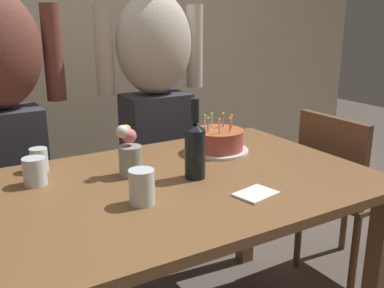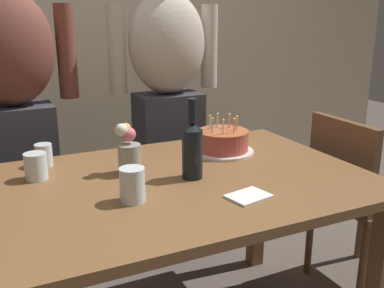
{
  "view_description": "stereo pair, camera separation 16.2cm",
  "coord_description": "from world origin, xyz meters",
  "px_view_note": "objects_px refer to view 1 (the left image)",
  "views": [
    {
      "loc": [
        -0.72,
        -1.34,
        1.33
      ],
      "look_at": [
        0.14,
        0.09,
        0.84
      ],
      "focal_mm": 41.82,
      "sensor_mm": 36.0,
      "label": 1
    },
    {
      "loc": [
        -0.58,
        -1.42,
        1.33
      ],
      "look_at": [
        0.14,
        0.09,
        0.84
      ],
      "focal_mm": 41.82,
      "sensor_mm": 36.0,
      "label": 2
    }
  ],
  "objects_px": {
    "wine_bottle": "(195,148)",
    "dining_chair": "(342,185)",
    "napkin_stack": "(256,194)",
    "person_woman_cardigan": "(156,103)",
    "water_glass_near": "(35,171)",
    "water_glass_far": "(142,187)",
    "water_glass_side": "(39,160)",
    "flower_vase": "(129,153)",
    "person_man_bearded": "(1,120)",
    "birthday_cake": "(218,141)"
  },
  "relations": [
    {
      "from": "water_glass_near",
      "to": "water_glass_side",
      "type": "bearing_deg",
      "value": 71.53
    },
    {
      "from": "birthday_cake",
      "to": "person_man_bearded",
      "type": "relative_size",
      "value": 0.16
    },
    {
      "from": "person_woman_cardigan",
      "to": "birthday_cake",
      "type": "bearing_deg",
      "value": 93.56
    },
    {
      "from": "person_woman_cardigan",
      "to": "flower_vase",
      "type": "bearing_deg",
      "value": 55.61
    },
    {
      "from": "water_glass_near",
      "to": "flower_vase",
      "type": "height_order",
      "value": "flower_vase"
    },
    {
      "from": "wine_bottle",
      "to": "person_woman_cardigan",
      "type": "distance_m",
      "value": 0.79
    },
    {
      "from": "person_man_bearded",
      "to": "person_woman_cardigan",
      "type": "distance_m",
      "value": 0.77
    },
    {
      "from": "birthday_cake",
      "to": "water_glass_near",
      "type": "height_order",
      "value": "birthday_cake"
    },
    {
      "from": "birthday_cake",
      "to": "napkin_stack",
      "type": "bearing_deg",
      "value": -109.54
    },
    {
      "from": "water_glass_side",
      "to": "person_man_bearded",
      "type": "relative_size",
      "value": 0.05
    },
    {
      "from": "water_glass_side",
      "to": "wine_bottle",
      "type": "bearing_deg",
      "value": -38.26
    },
    {
      "from": "water_glass_side",
      "to": "flower_vase",
      "type": "bearing_deg",
      "value": -38.72
    },
    {
      "from": "person_man_bearded",
      "to": "flower_vase",
      "type": "bearing_deg",
      "value": 119.6
    },
    {
      "from": "napkin_stack",
      "to": "flower_vase",
      "type": "bearing_deg",
      "value": 125.4
    },
    {
      "from": "water_glass_far",
      "to": "person_man_bearded",
      "type": "xyz_separation_m",
      "value": [
        -0.27,
        0.88,
        0.08
      ]
    },
    {
      "from": "water_glass_far",
      "to": "person_woman_cardigan",
      "type": "xyz_separation_m",
      "value": [
        0.49,
        0.88,
        0.08
      ]
    },
    {
      "from": "water_glass_far",
      "to": "water_glass_side",
      "type": "height_order",
      "value": "water_glass_far"
    },
    {
      "from": "water_glass_near",
      "to": "wine_bottle",
      "type": "distance_m",
      "value": 0.58
    },
    {
      "from": "birthday_cake",
      "to": "person_man_bearded",
      "type": "distance_m",
      "value": 0.97
    },
    {
      "from": "napkin_stack",
      "to": "person_woman_cardigan",
      "type": "xyz_separation_m",
      "value": [
        0.13,
        1.01,
        0.13
      ]
    },
    {
      "from": "water_glass_far",
      "to": "dining_chair",
      "type": "height_order",
      "value": "dining_chair"
    },
    {
      "from": "birthday_cake",
      "to": "wine_bottle",
      "type": "xyz_separation_m",
      "value": [
        -0.26,
        -0.22,
        0.07
      ]
    },
    {
      "from": "birthday_cake",
      "to": "water_glass_far",
      "type": "xyz_separation_m",
      "value": [
        -0.53,
        -0.34,
        0.01
      ]
    },
    {
      "from": "napkin_stack",
      "to": "dining_chair",
      "type": "bearing_deg",
      "value": 20.08
    },
    {
      "from": "wine_bottle",
      "to": "dining_chair",
      "type": "relative_size",
      "value": 0.34
    },
    {
      "from": "water_glass_near",
      "to": "water_glass_far",
      "type": "relative_size",
      "value": 0.87
    },
    {
      "from": "water_glass_side",
      "to": "dining_chair",
      "type": "xyz_separation_m",
      "value": [
        1.35,
        -0.34,
        -0.27
      ]
    },
    {
      "from": "flower_vase",
      "to": "person_man_bearded",
      "type": "xyz_separation_m",
      "value": [
        -0.35,
        0.61,
        0.05
      ]
    },
    {
      "from": "water_glass_near",
      "to": "person_woman_cardigan",
      "type": "xyz_separation_m",
      "value": [
        0.75,
        0.53,
        0.08
      ]
    },
    {
      "from": "water_glass_side",
      "to": "napkin_stack",
      "type": "distance_m",
      "value": 0.85
    },
    {
      "from": "water_glass_near",
      "to": "water_glass_far",
      "type": "bearing_deg",
      "value": -53.68
    },
    {
      "from": "water_glass_far",
      "to": "water_glass_side",
      "type": "distance_m",
      "value": 0.53
    },
    {
      "from": "water_glass_far",
      "to": "water_glass_near",
      "type": "bearing_deg",
      "value": 126.32
    },
    {
      "from": "wine_bottle",
      "to": "napkin_stack",
      "type": "distance_m",
      "value": 0.29
    },
    {
      "from": "water_glass_near",
      "to": "person_man_bearded",
      "type": "distance_m",
      "value": 0.53
    },
    {
      "from": "napkin_stack",
      "to": "person_man_bearded",
      "type": "height_order",
      "value": "person_man_bearded"
    },
    {
      "from": "person_woman_cardigan",
      "to": "napkin_stack",
      "type": "bearing_deg",
      "value": 82.44
    },
    {
      "from": "wine_bottle",
      "to": "person_woman_cardigan",
      "type": "relative_size",
      "value": 0.18
    },
    {
      "from": "water_glass_side",
      "to": "person_woman_cardigan",
      "type": "height_order",
      "value": "person_woman_cardigan"
    },
    {
      "from": "wine_bottle",
      "to": "napkin_stack",
      "type": "height_order",
      "value": "wine_bottle"
    },
    {
      "from": "wine_bottle",
      "to": "person_man_bearded",
      "type": "xyz_separation_m",
      "value": [
        -0.54,
        0.76,
        0.02
      ]
    },
    {
      "from": "wine_bottle",
      "to": "flower_vase",
      "type": "bearing_deg",
      "value": 142.4
    },
    {
      "from": "water_glass_far",
      "to": "person_woman_cardigan",
      "type": "height_order",
      "value": "person_woman_cardigan"
    },
    {
      "from": "water_glass_near",
      "to": "person_man_bearded",
      "type": "relative_size",
      "value": 0.06
    },
    {
      "from": "dining_chair",
      "to": "water_glass_side",
      "type": "bearing_deg",
      "value": 75.93
    },
    {
      "from": "flower_vase",
      "to": "birthday_cake",
      "type": "bearing_deg",
      "value": 9.13
    },
    {
      "from": "person_woman_cardigan",
      "to": "dining_chair",
      "type": "bearing_deg",
      "value": 131.96
    },
    {
      "from": "water_glass_near",
      "to": "dining_chair",
      "type": "distance_m",
      "value": 1.44
    },
    {
      "from": "water_glass_near",
      "to": "person_woman_cardigan",
      "type": "distance_m",
      "value": 0.92
    },
    {
      "from": "water_glass_far",
      "to": "water_glass_side",
      "type": "bearing_deg",
      "value": 113.04
    }
  ]
}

